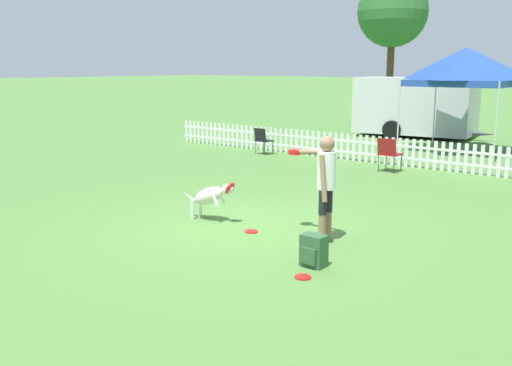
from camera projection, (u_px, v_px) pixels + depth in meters
The scene contains 12 objects.
ground_plane at pixel (246, 227), 9.47m from camera, with size 240.00×240.00×0.00m, color #4C7A38.
handler_person at pixel (324, 176), 8.52m from camera, with size 0.98×0.57×1.62m.
leaping_dog at pixel (210, 196), 9.81m from camera, with size 1.13×0.37×0.73m.
frisbee_near_handler at pixel (251, 231), 9.20m from camera, with size 0.21×0.21×0.02m.
frisbee_near_dog at pixel (303, 277), 7.21m from camera, with size 0.21×0.21×0.02m.
backpack_on_grass at pixel (313, 251), 7.59m from camera, with size 0.33×0.26×0.44m.
picket_fence at pixel (421, 154), 14.88m from camera, with size 17.48×0.04×0.75m.
folding_chair_blue_left at pixel (389, 152), 14.33m from camera, with size 0.50×0.52×0.87m.
folding_chair_green_right at pixel (262, 139), 17.21m from camera, with size 0.46×0.48×0.80m.
canopy_tent_main at pixel (466, 67), 17.33m from camera, with size 2.92×2.92×3.19m.
equipment_trailer at pixel (416, 106), 21.43m from camera, with size 5.13×2.79×2.22m.
tree_left_grove at pixel (393, 12), 26.33m from camera, with size 3.25×3.25×6.73m.
Camera 1 is at (5.81, -7.04, 2.63)m, focal length 40.00 mm.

